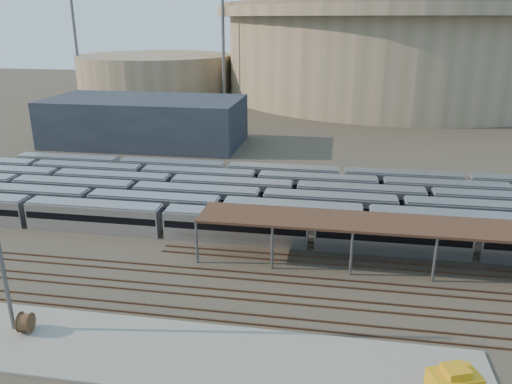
{
  "coord_description": "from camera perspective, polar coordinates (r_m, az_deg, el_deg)",
  "views": [
    {
      "loc": [
        7.11,
        -47.94,
        26.32
      ],
      "look_at": [
        -3.04,
        12.0,
        5.13
      ],
      "focal_mm": 35.0,
      "sensor_mm": 36.0,
      "label": 1
    }
  ],
  "objects": [
    {
      "name": "apron",
      "position": [
        43.81,
        -8.89,
        -17.82
      ],
      "size": [
        50.0,
        9.0,
        0.2
      ],
      "primitive_type": "cube",
      "color": "gray",
      "rests_on": "ground"
    },
    {
      "name": "floodlight_0",
      "position": [
        162.34,
        -3.78,
        17.17
      ],
      "size": [
        4.0,
        1.0,
        38.4
      ],
      "color": "#595A5E",
      "rests_on": "ground"
    },
    {
      "name": "floodlight_3",
      "position": [
        208.72,
        5.14,
        17.58
      ],
      "size": [
        4.0,
        1.0,
        38.4
      ],
      "color": "#595A5E",
      "rests_on": "ground"
    },
    {
      "name": "cable_reel_east",
      "position": [
        49.56,
        -24.85,
        -13.36
      ],
      "size": [
        1.25,
        1.93,
        1.81
      ],
      "primitive_type": "cylinder",
      "rotation": [
        0.0,
        1.57,
        0.14
      ],
      "color": "brown",
      "rests_on": "apron"
    },
    {
      "name": "secondary_arena",
      "position": [
        191.16,
        -11.29,
        13.06
      ],
      "size": [
        56.0,
        56.0,
        14.0
      ],
      "primitive_type": "cylinder",
      "color": "gray",
      "rests_on": "ground"
    },
    {
      "name": "ground",
      "position": [
        55.15,
        1.04,
        -9.29
      ],
      "size": [
        420.0,
        420.0,
        0.0
      ],
      "primitive_type": "plane",
      "color": "#383026",
      "rests_on": "ground"
    },
    {
      "name": "stadium",
      "position": [
        189.05,
        15.61,
        15.56
      ],
      "size": [
        124.0,
        124.0,
        32.5
      ],
      "color": "gray",
      "rests_on": "ground"
    },
    {
      "name": "inspection_shed",
      "position": [
        58.09,
        23.76,
        -4.06
      ],
      "size": [
        60.3,
        6.0,
        5.3
      ],
      "color": "#595A5E",
      "rests_on": "ground"
    },
    {
      "name": "service_building",
      "position": [
        113.25,
        -12.53,
        7.91
      ],
      "size": [
        42.0,
        20.0,
        10.0
      ],
      "primitive_type": "cube",
      "color": "#1E232D",
      "rests_on": "ground"
    },
    {
      "name": "floodlight_1",
      "position": [
        191.63,
        -19.97,
        16.43
      ],
      "size": [
        4.0,
        1.0,
        38.4
      ],
      "color": "#595A5E",
      "rests_on": "ground"
    },
    {
      "name": "subway_trains",
      "position": [
        71.22,
        2.99,
        -0.95
      ],
      "size": [
        127.68,
        23.9,
        3.6
      ],
      "color": "#ABABAF",
      "rests_on": "ground"
    },
    {
      "name": "empty_tracks",
      "position": [
        50.82,
        0.18,
        -11.86
      ],
      "size": [
        170.0,
        9.62,
        0.18
      ],
      "color": "#4C3323",
      "rests_on": "ground"
    }
  ]
}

